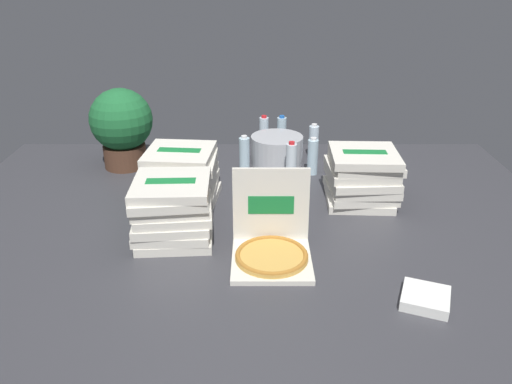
{
  "coord_description": "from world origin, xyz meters",
  "views": [
    {
      "loc": [
        0.04,
        -2.18,
        1.2
      ],
      "look_at": [
        0.03,
        0.1,
        0.14
      ],
      "focal_mm": 35.58,
      "sensor_mm": 36.0,
      "label": 1
    }
  ],
  "objects": [
    {
      "name": "water_bottle_1",
      "position": [
        -0.03,
        0.7,
        0.11
      ],
      "size": [
        0.06,
        0.06,
        0.23
      ],
      "color": "silver",
      "rests_on": "ground_plane"
    },
    {
      "name": "ice_bucket",
      "position": [
        0.17,
        0.84,
        0.09
      ],
      "size": [
        0.33,
        0.33,
        0.18
      ],
      "primitive_type": "cylinder",
      "color": "#B7BABF",
      "rests_on": "ground_plane"
    },
    {
      "name": "pizza_stack_right_far",
      "position": [
        -0.35,
        -0.1,
        0.14
      ],
      "size": [
        0.39,
        0.4,
        0.29
      ],
      "color": "silver",
      "rests_on": "ground_plane"
    },
    {
      "name": "water_bottle_4",
      "position": [
        0.21,
        1.12,
        0.11
      ],
      "size": [
        0.06,
        0.06,
        0.23
      ],
      "color": "silver",
      "rests_on": "ground_plane"
    },
    {
      "name": "napkin_pile",
      "position": [
        0.68,
        -0.6,
        0.02
      ],
      "size": [
        0.23,
        0.23,
        0.04
      ],
      "primitive_type": "cube",
      "rotation": [
        0.0,
        0.0,
        -0.37
      ],
      "color": "white",
      "rests_on": "ground_plane"
    },
    {
      "name": "ground_plane",
      "position": [
        0.0,
        0.0,
        -0.01
      ],
      "size": [
        3.2,
        2.4,
        0.02
      ],
      "primitive_type": "cube",
      "color": "#38383D"
    },
    {
      "name": "water_bottle_3",
      "position": [
        0.09,
        1.13,
        0.11
      ],
      "size": [
        0.06,
        0.06,
        0.23
      ],
      "color": "silver",
      "rests_on": "ground_plane"
    },
    {
      "name": "open_pizza_box",
      "position": [
        0.1,
        -0.28,
        0.07
      ],
      "size": [
        0.34,
        0.37,
        0.36
      ],
      "color": "silver",
      "rests_on": "ground_plane"
    },
    {
      "name": "potted_plant",
      "position": [
        -0.78,
        0.79,
        0.27
      ],
      "size": [
        0.38,
        0.38,
        0.49
      ],
      "color": "#513323",
      "rests_on": "ground_plane"
    },
    {
      "name": "water_bottle_5",
      "position": [
        0.24,
        0.6,
        0.11
      ],
      "size": [
        0.06,
        0.06,
        0.23
      ],
      "color": "white",
      "rests_on": "ground_plane"
    },
    {
      "name": "water_bottle_2",
      "position": [
        0.38,
        0.67,
        0.11
      ],
      "size": [
        0.06,
        0.06,
        0.23
      ],
      "color": "silver",
      "rests_on": "ground_plane"
    },
    {
      "name": "water_bottle_0",
      "position": [
        0.41,
        0.94,
        0.11
      ],
      "size": [
        0.06,
        0.06,
        0.23
      ],
      "color": "silver",
      "rests_on": "ground_plane"
    },
    {
      "name": "pizza_stack_left_far",
      "position": [
        -0.36,
        0.29,
        0.14
      ],
      "size": [
        0.39,
        0.38,
        0.29
      ],
      "color": "silver",
      "rests_on": "ground_plane"
    },
    {
      "name": "pizza_stack_right_mid",
      "position": [
        0.6,
        0.28,
        0.14
      ],
      "size": [
        0.37,
        0.37,
        0.29
      ],
      "color": "silver",
      "rests_on": "ground_plane"
    }
  ]
}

